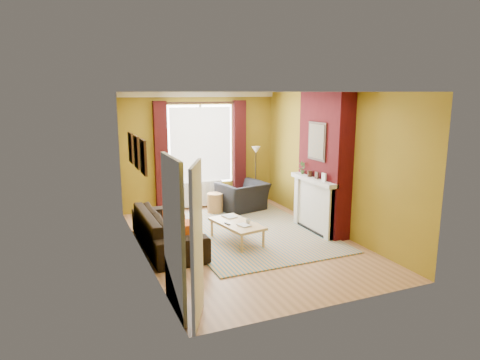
# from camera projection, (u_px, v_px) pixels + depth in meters

# --- Properties ---
(ground) EXTENTS (5.50, 5.50, 0.00)m
(ground) POSITION_uv_depth(u_px,v_px,m) (245.00, 241.00, 8.16)
(ground) COLOR #946543
(ground) RESTS_ON ground
(room_walls) EXTENTS (3.82, 5.54, 2.83)m
(room_walls) POSITION_uv_depth(u_px,v_px,m) (270.00, 165.00, 8.37)
(room_walls) COLOR olive
(room_walls) RESTS_ON ground
(striped_rug) EXTENTS (2.76, 3.80, 0.02)m
(striped_rug) POSITION_uv_depth(u_px,v_px,m) (250.00, 231.00, 8.73)
(striped_rug) COLOR teal
(striped_rug) RESTS_ON ground
(sofa) EXTENTS (0.92, 2.31, 0.67)m
(sofa) POSITION_uv_depth(u_px,v_px,m) (167.00, 229.00, 7.85)
(sofa) COLOR black
(sofa) RESTS_ON ground
(armchair) EXTENTS (1.24, 1.14, 0.68)m
(armchair) POSITION_uv_depth(u_px,v_px,m) (243.00, 197.00, 10.23)
(armchair) COLOR black
(armchair) RESTS_ON ground
(coffee_table) EXTENTS (0.80, 1.27, 0.39)m
(coffee_table) POSITION_uv_depth(u_px,v_px,m) (237.00, 225.00, 8.04)
(coffee_table) COLOR tan
(coffee_table) RESTS_ON ground
(wicker_stool) EXTENTS (0.42, 0.42, 0.47)m
(wicker_stool) POSITION_uv_depth(u_px,v_px,m) (215.00, 203.00, 10.05)
(wicker_stool) COLOR #A67948
(wicker_stool) RESTS_ON ground
(floor_lamp) EXTENTS (0.29, 0.29, 1.48)m
(floor_lamp) POSITION_uv_depth(u_px,v_px,m) (256.00, 159.00, 10.55)
(floor_lamp) COLOR black
(floor_lamp) RESTS_ON ground
(book_a) EXTENTS (0.23, 0.27, 0.02)m
(book_a) POSITION_uv_depth(u_px,v_px,m) (240.00, 226.00, 7.77)
(book_a) COLOR #999999
(book_a) RESTS_ON coffee_table
(book_b) EXTENTS (0.27, 0.33, 0.02)m
(book_b) POSITION_uv_depth(u_px,v_px,m) (225.00, 217.00, 8.33)
(book_b) COLOR #999999
(book_b) RESTS_ON coffee_table
(mug) EXTENTS (0.11, 0.11, 0.09)m
(mug) POSITION_uv_depth(u_px,v_px,m) (248.00, 222.00, 7.92)
(mug) COLOR #999999
(mug) RESTS_ON coffee_table
(tv_remote) EXTENTS (0.07, 0.16, 0.02)m
(tv_remote) POSITION_uv_depth(u_px,v_px,m) (227.00, 224.00, 7.92)
(tv_remote) COLOR #27272A
(tv_remote) RESTS_ON coffee_table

